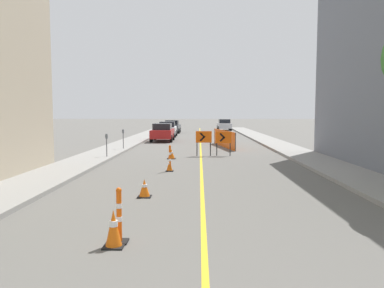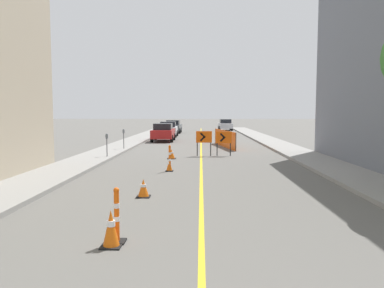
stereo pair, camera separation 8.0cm
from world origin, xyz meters
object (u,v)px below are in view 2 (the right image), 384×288
object	(u,v)px
traffic_cone_second	(111,229)
parked_car_opposite_side	(225,125)
parking_meter_far_curb	(124,135)
parked_car_curb_mid	(168,129)
traffic_cone_fifth	(172,154)
parked_car_curb_far	(173,127)
delineator_post_front	(117,219)
parking_meter_near_curb	(107,140)
arrow_barricade_primary	(204,138)
traffic_cone_third	(143,188)
parked_car_curb_near	(163,132)
arrow_barricade_secondary	(224,139)
traffic_cone_fourth	(169,165)
delineator_post_rear	(170,160)

from	to	relation	value
traffic_cone_second	parked_car_opposite_side	distance (m)	46.86
parking_meter_far_curb	parked_car_curb_mid	bearing A→B (deg)	83.24
traffic_cone_fifth	traffic_cone_second	bearing A→B (deg)	-90.37
traffic_cone_second	traffic_cone_fifth	xyz separation A→B (m)	(0.09, 13.59, -0.09)
parked_car_curb_mid	parked_car_curb_far	distance (m)	7.03
delineator_post_front	parking_meter_near_curb	xyz separation A→B (m)	(-3.51, 13.17, 0.57)
parking_meter_near_curb	delineator_post_front	bearing A→B (deg)	-75.06
arrow_barricade_primary	parking_meter_near_curb	bearing A→B (deg)	-166.77
traffic_cone_third	parking_meter_far_curb	bearing A→B (deg)	104.05
traffic_cone_fifth	parked_car_curb_near	size ratio (longest dim) A/B	0.13
delineator_post_front	parked_car_curb_near	distance (m)	25.99
arrow_barricade_secondary	parked_car_opposite_side	size ratio (longest dim) A/B	0.33
traffic_cone_fourth	parked_car_curb_near	bearing A→B (deg)	96.61
traffic_cone_fifth	arrow_barricade_secondary	world-z (taller)	arrow_barricade_secondary
parked_car_curb_far	parked_car_curb_mid	bearing A→B (deg)	-88.13
parked_car_opposite_side	parking_meter_far_curb	size ratio (longest dim) A/B	3.31
arrow_barricade_primary	parked_car_curb_mid	xyz separation A→B (m)	(-3.62, 17.47, -0.24)
parked_car_curb_mid	delineator_post_rear	bearing A→B (deg)	-86.37
parking_meter_near_curb	parked_car_curb_near	bearing A→B (deg)	81.87
traffic_cone_fifth	parking_meter_far_curb	distance (m)	5.63
arrow_barricade_primary	parked_car_curb_far	distance (m)	24.77
traffic_cone_second	traffic_cone_fourth	world-z (taller)	traffic_cone_second
delineator_post_rear	parking_meter_near_curb	xyz separation A→B (m)	(-3.81, 4.22, 0.55)
traffic_cone_third	arrow_barricade_secondary	xyz separation A→B (m)	(3.08, 10.84, 0.75)
arrow_barricade_primary	parked_car_curb_mid	distance (m)	17.84
traffic_cone_fourth	parked_car_curb_mid	size ratio (longest dim) A/B	0.12
parked_car_curb_far	arrow_barricade_primary	bearing A→B (deg)	-79.68
delineator_post_rear	traffic_cone_third	bearing A→B (deg)	-94.43
arrow_barricade_primary	parking_meter_far_curb	distance (m)	6.09
traffic_cone_second	delineator_post_front	world-z (taller)	delineator_post_front
traffic_cone_fourth	parking_meter_near_curb	bearing A→B (deg)	132.08
delineator_post_rear	arrow_barricade_secondary	bearing A→B (deg)	65.28
arrow_barricade_secondary	parked_car_curb_far	bearing A→B (deg)	101.37
parked_car_curb_near	parked_car_curb_mid	size ratio (longest dim) A/B	0.99
traffic_cone_fourth	delineator_post_rear	bearing A→B (deg)	-49.61
parked_car_curb_near	delineator_post_front	bearing A→B (deg)	-86.12
arrow_barricade_secondary	parked_car_curb_near	world-z (taller)	parked_car_curb_near
parked_car_curb_near	arrow_barricade_secondary	bearing A→B (deg)	-66.99
parked_car_curb_near	parked_car_curb_mid	distance (m)	6.27
parked_car_opposite_side	traffic_cone_fifth	bearing A→B (deg)	-100.03
delineator_post_front	arrow_barricade_secondary	distance (m)	15.12
arrow_barricade_secondary	arrow_barricade_primary	bearing A→B (deg)	-175.71
delineator_post_front	delineator_post_rear	distance (m)	8.95
delineator_post_front	parked_car_curb_mid	distance (m)	32.25
traffic_cone_second	traffic_cone_fourth	xyz separation A→B (m)	(0.33, 9.21, -0.09)
traffic_cone_second	parked_car_opposite_side	world-z (taller)	parked_car_opposite_side
arrow_barricade_secondary	parked_car_curb_near	size ratio (longest dim) A/B	0.33
delineator_post_front	parked_car_curb_near	bearing A→B (deg)	93.73
delineator_post_rear	parked_car_curb_mid	bearing A→B (deg)	95.12
delineator_post_front	parking_meter_near_curb	bearing A→B (deg)	104.94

